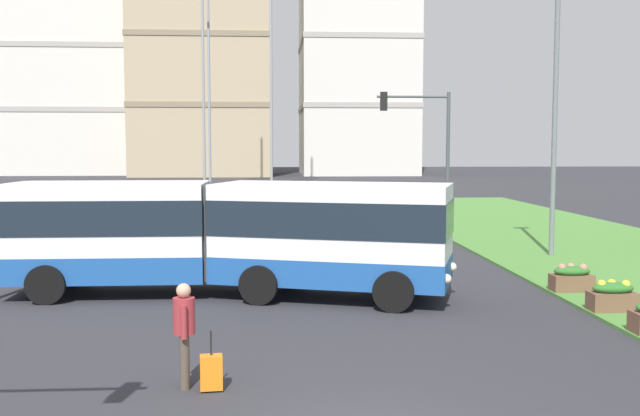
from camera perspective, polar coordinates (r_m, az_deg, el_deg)
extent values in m
cube|color=white|center=(19.11, 0.98, -1.92)|extent=(6.48, 4.24, 2.55)
cube|color=#1E519E|center=(19.25, 0.98, -4.66)|extent=(6.50, 4.26, 0.70)
cube|color=#19232D|center=(19.07, 0.99, -0.65)|extent=(6.53, 4.29, 0.90)
cube|color=white|center=(20.47, -16.10, -1.66)|extent=(5.21, 2.52, 2.55)
cube|color=#1E519E|center=(20.59, -16.04, -4.22)|extent=(5.23, 2.54, 0.70)
cube|color=#19232D|center=(20.42, -16.13, -0.48)|extent=(5.25, 2.56, 0.90)
cylinder|color=#383838|center=(20.02, -7.40, -1.65)|extent=(2.40, 2.40, 2.45)
cylinder|color=black|center=(20.19, 6.80, -5.11)|extent=(1.04, 0.58, 1.00)
cylinder|color=black|center=(17.75, 5.73, -6.47)|extent=(1.04, 0.58, 1.00)
cylinder|color=black|center=(20.90, -2.51, -4.74)|extent=(1.04, 0.58, 1.00)
cylinder|color=black|center=(18.56, -4.76, -5.97)|extent=(1.04, 0.58, 1.00)
cylinder|color=black|center=(22.15, -18.61, -4.44)|extent=(1.00, 0.28, 1.00)
cylinder|color=black|center=(19.78, -20.50, -5.59)|extent=(1.00, 0.28, 1.00)
sphere|color=#F9EFC6|center=(19.67, 10.21, -4.52)|extent=(0.24, 0.24, 0.24)
sphere|color=#F9EFC6|center=(17.91, 9.79, -5.44)|extent=(0.24, 0.24, 0.24)
cube|color=silver|center=(33.73, -11.83, -1.04)|extent=(4.54, 2.16, 0.80)
cube|color=black|center=(33.71, -12.10, 0.14)|extent=(2.51, 1.87, 0.60)
cylinder|color=black|center=(34.34, -9.05, -1.34)|extent=(0.66, 0.27, 0.64)
cylinder|color=black|center=(32.58, -9.60, -1.67)|extent=(0.66, 0.27, 0.64)
cylinder|color=black|center=(34.99, -13.89, -1.30)|extent=(0.66, 0.27, 0.64)
cylinder|color=black|center=(33.27, -14.69, -1.63)|extent=(0.66, 0.27, 0.64)
cylinder|color=#4C4238|center=(12.43, -10.46, -11.70)|extent=(0.16, 0.16, 0.90)
cylinder|color=#4C4238|center=(12.62, -10.45, -11.45)|extent=(0.16, 0.16, 0.90)
cylinder|color=maroon|center=(12.34, -10.51, -8.23)|extent=(0.36, 0.36, 0.60)
sphere|color=tan|center=(12.25, -10.54, -6.32)|extent=(0.24, 0.24, 0.24)
cylinder|color=maroon|center=(12.12, -10.52, -8.72)|extent=(0.10, 0.10, 0.55)
cylinder|color=maroon|center=(12.58, -10.50, -8.21)|extent=(0.10, 0.10, 0.55)
cube|color=orange|center=(12.33, -8.43, -12.49)|extent=(0.38, 0.28, 0.56)
cylinder|color=black|center=(12.20, -8.46, -10.29)|extent=(0.03, 0.03, 0.40)
cube|color=brown|center=(18.85, 21.75, -6.75)|extent=(1.10, 0.56, 0.44)
ellipsoid|color=#2D6B28|center=(18.79, 21.78, -5.79)|extent=(0.99, 0.50, 0.28)
sphere|color=yellow|center=(18.66, 21.01, -5.53)|extent=(0.20, 0.20, 0.20)
sphere|color=yellow|center=(18.84, 21.69, -5.45)|extent=(0.20, 0.20, 0.20)
sphere|color=yellow|center=(18.84, 22.64, -5.48)|extent=(0.20, 0.20, 0.20)
cube|color=brown|center=(20.99, 18.94, -5.51)|extent=(1.10, 0.56, 0.44)
ellipsoid|color=#2D6B28|center=(20.94, 18.97, -4.64)|extent=(0.99, 0.50, 0.28)
sphere|color=#EF7566|center=(20.82, 18.26, -4.40)|extent=(0.20, 0.20, 0.20)
sphere|color=#EF7566|center=(21.00, 18.89, -4.34)|extent=(0.20, 0.20, 0.20)
sphere|color=#EF7566|center=(20.98, 19.75, -4.37)|extent=(0.20, 0.20, 0.20)
cylinder|color=#474C51|center=(32.54, 9.88, 3.30)|extent=(0.16, 0.16, 6.29)
cylinder|color=#474C51|center=(32.26, 7.22, 8.56)|extent=(3.13, 0.10, 0.10)
cube|color=black|center=(32.04, 4.97, 8.25)|extent=(0.28, 0.28, 0.80)
sphere|color=red|center=(32.05, 4.97, 8.69)|extent=(0.16, 0.16, 0.16)
sphere|color=yellow|center=(32.04, 4.97, 8.23)|extent=(0.16, 0.16, 0.16)
sphere|color=green|center=(32.02, 4.97, 7.77)|extent=(0.16, 0.16, 0.16)
cylinder|color=slate|center=(27.29, 17.75, 6.31)|extent=(0.18, 0.18, 9.57)
cube|color=#A4A099|center=(112.80, -18.63, 7.07)|extent=(22.20, 17.74, 0.70)
cube|color=#A4A099|center=(113.49, -18.75, 11.37)|extent=(22.20, 17.74, 0.70)
cube|color=tan|center=(102.82, -9.10, 14.94)|extent=(18.29, 14.07, 44.27)
cube|color=#85765B|center=(101.34, -9.00, 7.73)|extent=(18.49, 14.27, 0.70)
cube|color=#85765B|center=(102.18, -9.07, 12.69)|extent=(18.49, 14.27, 0.70)
cube|color=silver|center=(107.16, 2.84, 14.78)|extent=(15.61, 17.69, 45.00)
cube|color=#A4A099|center=(105.69, 2.81, 7.74)|extent=(15.81, 17.89, 0.70)
cube|color=#A4A099|center=(106.53, 2.83, 12.58)|extent=(15.81, 17.89, 0.70)
cylinder|color=gray|center=(73.01, -3.83, 12.95)|extent=(0.24, 0.24, 28.60)
cylinder|color=gray|center=(73.27, -8.65, 12.88)|extent=(0.24, 0.24, 28.60)
cylinder|color=gray|center=(67.08, -3.84, 13.68)|extent=(0.24, 0.24, 28.60)
cylinder|color=gray|center=(67.36, -9.10, 13.59)|extent=(0.24, 0.24, 28.60)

